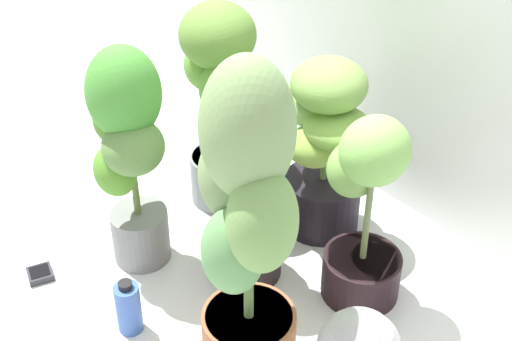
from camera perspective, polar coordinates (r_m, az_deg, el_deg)
ground_plane at (r=2.37m, az=-4.22°, el=-9.31°), size 8.00×8.00×0.00m
potted_plant_front_left at (r=2.23m, az=-10.27°, el=2.20°), size 0.36×0.28×0.79m
potted_plant_back_right at (r=2.17m, az=8.70°, el=-3.11°), size 0.31×0.25×0.66m
potted_plant_front_right at (r=1.77m, az=-0.73°, el=-4.29°), size 0.41×0.32×0.99m
potted_plant_center at (r=2.20m, az=-0.88°, el=-1.37°), size 0.36×0.27×0.69m
potted_plant_back_left at (r=2.49m, az=-2.92°, el=6.31°), size 0.38×0.34×0.79m
potted_plant_back_center at (r=2.42m, az=5.45°, el=2.35°), size 0.44×0.37×0.66m
hygrometer_box at (r=2.50m, az=-16.97°, el=-7.96°), size 0.10×0.10×0.03m
nutrient_bottle at (r=2.21m, az=-10.23°, el=-10.77°), size 0.08×0.08×0.19m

